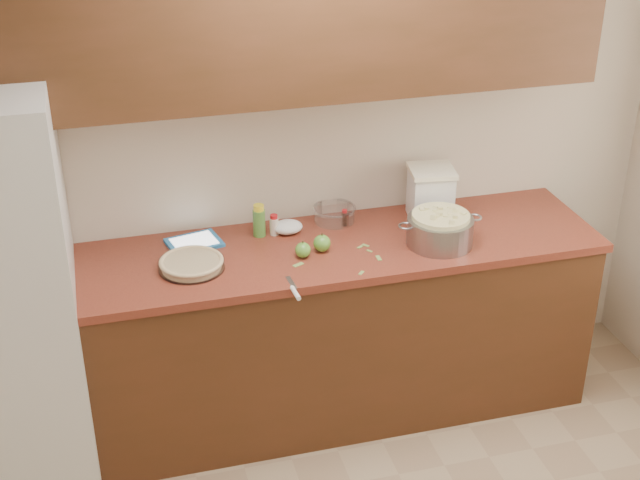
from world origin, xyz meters
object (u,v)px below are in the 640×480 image
object	(u,v)px
pie	(191,264)
tablet	(194,243)
colander	(440,230)
flour_canister	(430,193)

from	to	relation	value
pie	tablet	world-z (taller)	pie
pie	tablet	distance (m)	0.23
colander	flour_canister	world-z (taller)	flour_canister
colander	tablet	world-z (taller)	colander
tablet	colander	bearing A→B (deg)	-27.22
pie	flour_canister	xyz separation A→B (m)	(1.19, 0.20, 0.11)
colander	pie	bearing A→B (deg)	176.83
flour_canister	tablet	world-z (taller)	flour_canister
pie	colander	world-z (taller)	colander
flour_canister	colander	bearing A→B (deg)	-101.57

